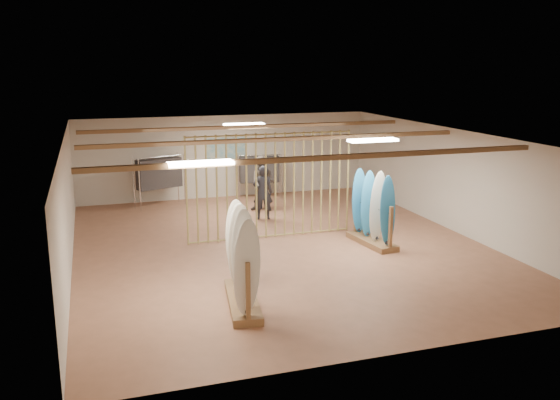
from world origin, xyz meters
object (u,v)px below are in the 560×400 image
object	(u,v)px
clothing_rack_b	(259,169)
shopper_a	(263,189)
rack_left	(242,271)
rack_right	(373,219)
shopper_b	(264,180)
clothing_rack_a	(159,173)

from	to	relation	value
clothing_rack_b	shopper_a	world-z (taller)	shopper_a
rack_left	clothing_rack_b	size ratio (longest dim) A/B	1.39
rack_right	shopper_b	bearing A→B (deg)	104.34
rack_left	clothing_rack_b	distance (m)	9.17
shopper_b	clothing_rack_b	bearing A→B (deg)	99.70
rack_right	clothing_rack_a	distance (m)	7.44
rack_right	shopper_b	distance (m)	4.53
clothing_rack_b	clothing_rack_a	bearing A→B (deg)	-168.48
rack_left	shopper_a	bearing A→B (deg)	78.62
shopper_a	clothing_rack_a	bearing A→B (deg)	-31.82
rack_right	clothing_rack_b	xyz separation A→B (m)	(-1.28, 5.97, 0.34)
rack_left	clothing_rack_b	world-z (taller)	rack_left
shopper_a	shopper_b	size ratio (longest dim) A/B	0.92
clothing_rack_a	shopper_b	distance (m)	3.41
clothing_rack_a	shopper_b	bearing A→B (deg)	-47.16
rack_right	shopper_b	world-z (taller)	shopper_b
clothing_rack_a	shopper_a	bearing A→B (deg)	-62.54
rack_left	shopper_b	size ratio (longest dim) A/B	1.08
rack_left	shopper_a	distance (m)	6.39
rack_left	shopper_a	world-z (taller)	rack_left
clothing_rack_a	shopper_a	size ratio (longest dim) A/B	0.92
shopper_a	shopper_b	bearing A→B (deg)	-96.89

